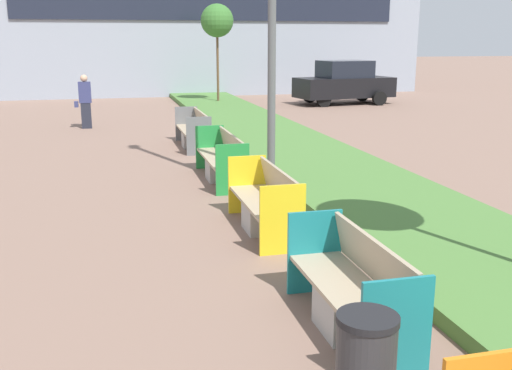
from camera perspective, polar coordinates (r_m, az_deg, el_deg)
planter_grass_strip at (r=10.98m, az=10.34°, el=-0.60°), size 2.80×120.00×0.18m
building_backdrop at (r=34.17m, az=-5.42°, el=15.50°), size 22.00×8.50×7.68m
bench_teal_frame at (r=5.92m, az=9.11°, el=-10.39°), size 0.65×1.99×0.94m
bench_yellow_frame at (r=8.80m, az=0.89°, el=-2.08°), size 0.65×2.07×0.94m
bench_green_frame at (r=12.00m, az=-3.24°, el=2.24°), size 0.65×2.45×0.94m
bench_grey_frame at (r=15.77m, az=-5.93°, el=4.95°), size 0.65×2.33×0.94m
sapling_tree_far at (r=25.88m, az=-3.73°, el=15.31°), size 1.37×1.37×4.19m
pedestrian_walking at (r=19.76m, az=-15.97°, el=7.67°), size 0.53×0.24×1.68m
parked_car_distant at (r=26.55m, az=8.41°, el=9.61°), size 4.41×2.34×1.86m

